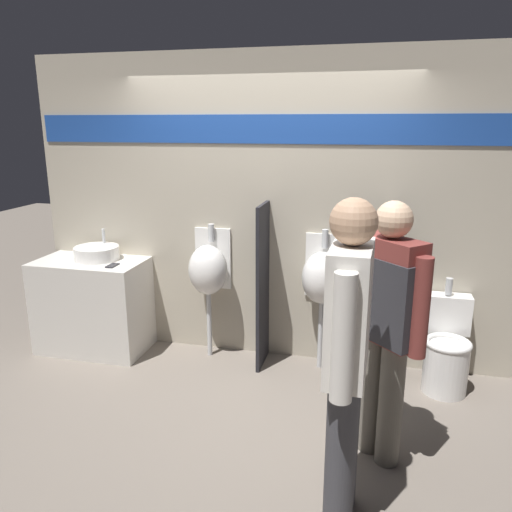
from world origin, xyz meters
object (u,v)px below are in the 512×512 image
object	(u,v)px
sink_basin	(97,253)
toilet	(446,351)
person_with_lanyard	(347,352)
urinal_near_counter	(208,270)
person_in_vest	(387,316)
cell_phone	(112,265)
urinal_far	(323,278)

from	to	relation	value
sink_basin	toilet	world-z (taller)	sink_basin
sink_basin	person_with_lanyard	distance (m)	2.90
sink_basin	toilet	xyz separation A→B (m)	(3.11, -0.06, -0.61)
urinal_near_counter	person_in_vest	xyz separation A→B (m)	(1.53, -1.14, 0.15)
toilet	person_with_lanyard	bearing A→B (deg)	-114.56
urinal_near_counter	toilet	size ratio (longest dim) A/B	1.39
sink_basin	cell_phone	size ratio (longest dim) A/B	2.90
cell_phone	person_with_lanyard	bearing A→B (deg)	-34.42
cell_phone	person_in_vest	world-z (taller)	person_in_vest
cell_phone	person_with_lanyard	xyz separation A→B (m)	(2.14, -1.47, 0.09)
person_in_vest	toilet	bearing A→B (deg)	-72.07
sink_basin	person_with_lanyard	size ratio (longest dim) A/B	0.23
sink_basin	person_with_lanyard	world-z (taller)	person_with_lanyard
urinal_far	person_in_vest	bearing A→B (deg)	-66.05
person_in_vest	person_with_lanyard	world-z (taller)	person_with_lanyard
person_in_vest	person_with_lanyard	distance (m)	0.60
sink_basin	person_in_vest	size ratio (longest dim) A/B	0.24
urinal_near_counter	sink_basin	bearing A→B (deg)	-176.08
cell_phone	urinal_near_counter	distance (m)	0.85
cell_phone	urinal_far	bearing A→B (deg)	7.57
cell_phone	urinal_far	distance (m)	1.85
sink_basin	cell_phone	world-z (taller)	sink_basin
toilet	person_in_vest	distance (m)	1.31
cell_phone	toilet	world-z (taller)	cell_phone
sink_basin	person_in_vest	bearing A→B (deg)	-22.44
sink_basin	person_in_vest	xyz separation A→B (m)	(2.59, -1.07, 0.04)
toilet	person_with_lanyard	distance (m)	1.86
urinal_far	sink_basin	bearing A→B (deg)	-178.00
urinal_far	toilet	distance (m)	1.15
sink_basin	cell_phone	distance (m)	0.31
cell_phone	toilet	size ratio (longest dim) A/B	0.16
sink_basin	toilet	distance (m)	3.17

